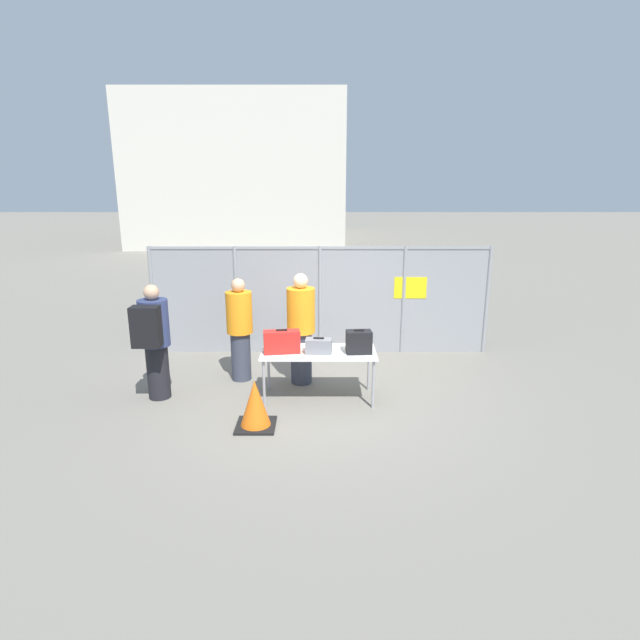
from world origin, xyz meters
TOP-DOWN VIEW (x-y plane):
  - ground_plane at (0.00, 0.00)m, footprint 120.00×120.00m
  - fence_section at (0.02, 2.30)m, footprint 6.30×0.07m
  - inspection_table at (-0.02, 0.10)m, footprint 1.66×0.78m
  - suitcase_red at (-0.55, 0.04)m, footprint 0.54×0.28m
  - suitcase_grey at (-0.02, 0.02)m, footprint 0.39×0.23m
  - suitcase_black at (0.56, 0.03)m, footprint 0.38×0.25m
  - traveler_hooded at (-2.40, 0.09)m, footprint 0.42×0.66m
  - security_worker_near at (-0.30, 0.74)m, footprint 0.44×0.44m
  - security_worker_far at (-1.28, 0.88)m, footprint 0.41×0.41m
  - utility_trailer at (0.55, 4.62)m, footprint 3.82×2.37m
  - distant_hangar at (-4.29, 24.98)m, footprint 11.06×13.94m
  - traffic_cone at (-0.84, -0.80)m, footprint 0.52×0.52m

SIDE VIEW (x-z plane):
  - ground_plane at x=0.00m, z-range 0.00..0.00m
  - traffic_cone at x=-0.84m, z-range -0.02..0.63m
  - utility_trailer at x=0.55m, z-range 0.07..0.79m
  - inspection_table at x=-0.02m, z-range 0.31..1.05m
  - suitcase_grey at x=-0.02m, z-range 0.73..0.96m
  - security_worker_far at x=-1.28m, z-range 0.03..1.70m
  - suitcase_red at x=-0.55m, z-range 0.73..1.08m
  - suitcase_black at x=0.56m, z-range 0.73..1.08m
  - security_worker_near at x=-0.30m, z-range 0.03..1.80m
  - traveler_hooded at x=-2.40m, z-range 0.09..1.80m
  - fence_section at x=0.02m, z-range 0.05..2.06m
  - distant_hangar at x=-4.29m, z-range 0.00..7.62m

